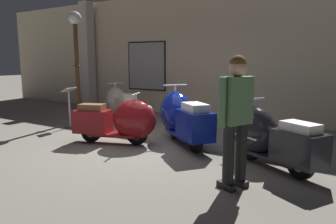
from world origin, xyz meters
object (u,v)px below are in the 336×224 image
info_stanchion (70,111)px  scooter_1 (121,121)px  scooter_2 (181,117)px  visitor_0 (236,113)px  lamppost (77,56)px  scooter_0 (119,103)px  scooter_3 (266,136)px

info_stanchion → scooter_1: bearing=-13.6°
scooter_2 → visitor_0: visitor_0 is taller
scooter_1 → scooter_2: (0.90, 0.73, 0.06)m
lamppost → scooter_0: bearing=46.6°
scooter_0 → scooter_1: (1.74, -1.92, -0.00)m
scooter_0 → scooter_2: (2.64, -1.19, 0.06)m
scooter_0 → info_stanchion: 1.46m
info_stanchion → lamppost: bearing=121.9°
lamppost → info_stanchion: (0.41, -0.66, -1.31)m
lamppost → scooter_3: bearing=-10.4°
scooter_1 → scooter_3: scooter_3 is taller
scooter_2 → scooter_3: 1.87m
scooter_0 → scooter_1: scooter_0 is taller
scooter_1 → lamppost: bearing=135.0°
lamppost → info_stanchion: 1.52m
scooter_2 → lamppost: size_ratio=0.62×
scooter_3 → lamppost: (-5.17, 0.95, 1.25)m
info_stanchion → scooter_0: bearing=77.5°
lamppost → info_stanchion: bearing=-58.1°
scooter_0 → scooter_3: bearing=-170.9°
scooter_3 → info_stanchion: (-4.76, 0.29, -0.06)m
scooter_2 → info_stanchion: size_ratio=1.82×
scooter_3 → scooter_1: bearing=33.8°
scooter_1 → info_stanchion: 2.12m
lamppost → info_stanchion: lamppost is taller
scooter_0 → scooter_3: (4.44, -1.72, 0.01)m
scooter_2 → scooter_3: (1.80, -0.52, -0.05)m
scooter_1 → lamppost: (-2.47, 1.16, 1.26)m
scooter_1 → scooter_0: bearing=112.3°
lamppost → info_stanchion: size_ratio=2.91×
scooter_2 → info_stanchion: bearing=42.9°
scooter_0 → lamppost: size_ratio=0.58×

